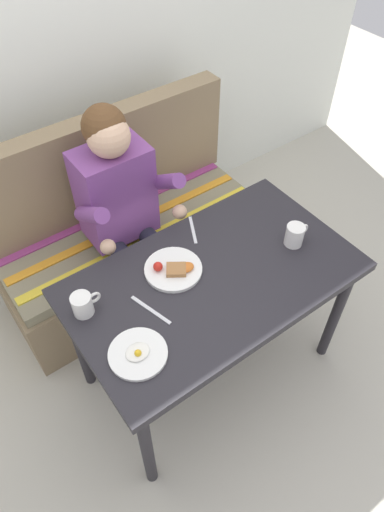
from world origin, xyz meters
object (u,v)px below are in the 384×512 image
table (213,289)px  knife (151,310)px  couch (128,237)px  coffee_mug_second (83,304)px  fork (193,230)px  coffee_mug (295,235)px  plate_breakfast (173,269)px  plate_eggs (138,353)px  person (123,204)px

table → knife: (-0.30, 0.01, 0.08)m
couch → coffee_mug_second: couch is taller
table → fork: fork is taller
coffee_mug_second → coffee_mug: bearing=-12.9°
table → plate_breakfast: plate_breakfast is taller
plate_breakfast → plate_eggs: size_ratio=1.12×
coffee_mug → fork: 0.45m
coffee_mug → knife: 0.70m
couch → coffee_mug: 1.02m
coffee_mug_second → knife: size_ratio=0.59×
fork → plate_eggs: bearing=-116.1°
person → plate_eggs: (-0.36, -0.72, -0.00)m
table → fork: 0.29m
fork → table: bearing=-81.3°
couch → person: 0.45m
person → coffee_mug_second: 0.61m
couch → person: bearing=-114.2°
coffee_mug → plate_eggs: bearing=-175.0°
plate_breakfast → coffee_mug_second: (-0.39, 0.03, 0.04)m
coffee_mug_second → plate_eggs: bearing=-76.7°
couch → fork: (0.09, -0.50, 0.40)m
table → couch: (0.00, 0.76, -0.32)m
couch → knife: (-0.30, -0.76, 0.40)m
coffee_mug_second → knife: bearing=-34.9°
person → knife: 0.62m
person → fork: size_ratio=7.13×
coffee_mug_second → couch: bearing=50.3°
coffee_mug_second → person: bearing=45.6°
plate_eggs → fork: size_ratio=1.26×
person → plate_eggs: 0.80m
fork → coffee_mug_second: bearing=-142.0°
person → plate_eggs: bearing=-116.8°
plate_breakfast → coffee_mug: (0.51, -0.17, 0.04)m
couch → person: person is taller
coffee_mug_second → knife: 0.26m
plate_eggs → knife: 0.20m
table → plate_eggs: (-0.44, -0.13, 0.09)m
coffee_mug → coffee_mug_second: 0.93m
person → fork: 0.36m
coffee_mug → coffee_mug_second: (-0.90, 0.21, -0.00)m
table → coffee_mug: size_ratio=10.17×
person → coffee_mug: person is taller
person → coffee_mug_second: person is taller
person → coffee_mug: size_ratio=10.27×
person → plate_breakfast: person is taller
table → plate_eggs: bearing=-163.8°
coffee_mug → table: bearing=172.2°
table → coffee_mug: coffee_mug is taller
coffee_mug → coffee_mug_second: bearing=167.1°
couch → plate_eggs: couch is taller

